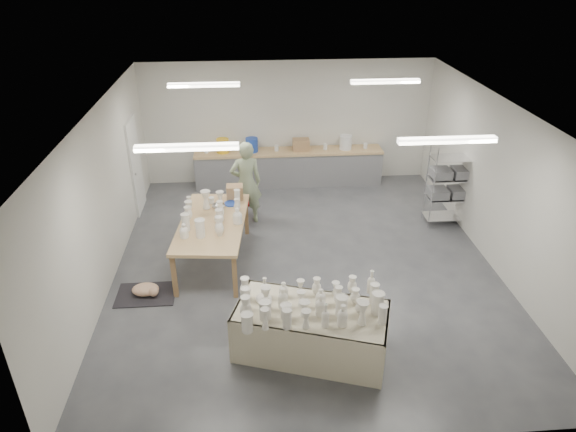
{
  "coord_description": "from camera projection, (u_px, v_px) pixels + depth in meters",
  "views": [
    {
      "loc": [
        -0.96,
        -8.12,
        5.35
      ],
      "look_at": [
        -0.31,
        -0.02,
        1.05
      ],
      "focal_mm": 32.0,
      "sensor_mm": 36.0,
      "label": 1
    }
  ],
  "objects": [
    {
      "name": "wire_shelf",
      "position": [
        449.0,
        184.0,
        10.76
      ],
      "size": [
        0.88,
        0.48,
        1.8
      ],
      "color": "silver",
      "rests_on": "ground"
    },
    {
      "name": "work_table",
      "position": [
        214.0,
        218.0,
        9.46
      ],
      "size": [
        1.38,
        2.43,
        1.25
      ],
      "rotation": [
        0.0,
        0.0,
        -0.1
      ],
      "color": "tan",
      "rests_on": "ground"
    },
    {
      "name": "back_counter",
      "position": [
        288.0,
        166.0,
        12.74
      ],
      "size": [
        4.6,
        0.6,
        1.24
      ],
      "color": "tan",
      "rests_on": "ground"
    },
    {
      "name": "red_stool",
      "position": [
        247.0,
        202.0,
        11.31
      ],
      "size": [
        0.47,
        0.47,
        0.36
      ],
      "rotation": [
        0.0,
        0.0,
        -0.27
      ],
      "color": "red",
      "rests_on": "ground"
    },
    {
      "name": "room",
      "position": [
        299.0,
        161.0,
        8.83
      ],
      "size": [
        8.0,
        8.02,
        3.0
      ],
      "color": "#424449",
      "rests_on": "ground"
    },
    {
      "name": "drying_table",
      "position": [
        310.0,
        328.0,
        7.43
      ],
      "size": [
        2.38,
        1.69,
        1.14
      ],
      "rotation": [
        0.0,
        0.0,
        -0.31
      ],
      "color": "olive",
      "rests_on": "ground"
    },
    {
      "name": "rug",
      "position": [
        146.0,
        294.0,
        8.86
      ],
      "size": [
        1.0,
        0.7,
        0.02
      ],
      "primitive_type": "cube",
      "color": "black",
      "rests_on": "ground"
    },
    {
      "name": "potter",
      "position": [
        246.0,
        183.0,
        10.8
      ],
      "size": [
        0.73,
        0.55,
        1.83
      ],
      "primitive_type": "imported",
      "rotation": [
        0.0,
        0.0,
        3.32
      ],
      "color": "#99AA83",
      "rests_on": "ground"
    },
    {
      "name": "cat",
      "position": [
        147.0,
        290.0,
        8.79
      ],
      "size": [
        0.5,
        0.38,
        0.2
      ],
      "rotation": [
        0.0,
        0.0,
        0.13
      ],
      "color": "white",
      "rests_on": "rug"
    }
  ]
}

